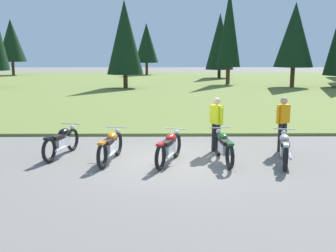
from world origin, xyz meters
TOP-DOWN VIEW (x-y plane):
  - ground_plane at (0.00, 0.00)m, footprint 140.00×140.00m
  - grass_moorland at (0.00, 25.45)m, footprint 80.00×44.00m
  - forest_treeline at (4.90, 29.75)m, footprint 43.08×22.99m
  - motorcycle_black at (-3.11, 0.64)m, footprint 0.76×2.06m
  - motorcycle_orange at (-1.60, 0.03)m, footprint 0.65×2.08m
  - motorcycle_red at (0.02, -0.15)m, footprint 0.88×2.02m
  - motorcycle_british_green at (1.54, -0.06)m, footprint 0.62×2.10m
  - motorcycle_silver at (3.16, -0.26)m, footprint 0.75×2.06m
  - rider_checking_bike at (1.46, 1.09)m, footprint 0.39×0.46m
  - rider_near_row_end at (3.51, 1.20)m, footprint 0.48×0.38m

SIDE VIEW (x-z plane):
  - ground_plane at x=0.00m, z-range 0.00..0.00m
  - grass_moorland at x=0.00m, z-range 0.00..0.10m
  - motorcycle_black at x=-3.11m, z-range 0.00..0.88m
  - motorcycle_orange at x=-1.60m, z-range 0.00..0.88m
  - motorcycle_red at x=0.02m, z-range 0.00..0.88m
  - motorcycle_british_green at x=1.54m, z-range 0.00..0.88m
  - motorcycle_silver at x=3.16m, z-range 0.00..0.88m
  - rider_checking_bike at x=1.46m, z-range 0.11..1.78m
  - rider_near_row_end at x=3.51m, z-range 0.11..1.78m
  - forest_treeline at x=4.90m, z-range 0.19..8.67m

